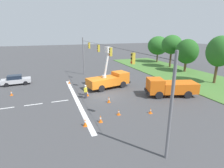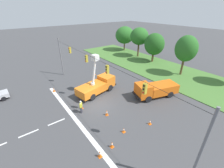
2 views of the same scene
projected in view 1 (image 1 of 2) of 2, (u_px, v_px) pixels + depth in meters
The scene contains 21 objects.
ground_plane at pixel (105, 95), 23.48m from camera, with size 200.00×200.00×0.00m, color #424244.
grass_verge at pixel (205, 82), 29.60m from camera, with size 56.00×12.00×0.10m, color #477533.
lane_markings at pixel (64, 101), 21.67m from camera, with size 17.60×15.25×0.01m.
signal_gantry at pixel (104, 61), 22.20m from camera, with size 26.20×0.33×7.20m.
tree_far_west at pixel (158, 46), 47.43m from camera, with size 5.27×5.61×7.10m.
tree_west at pixel (172, 45), 40.47m from camera, with size 4.67×4.63×7.54m.
tree_centre at pixel (187, 52), 35.99m from camera, with size 4.82×4.30×6.83m.
tree_east at pixel (219, 52), 27.39m from camera, with size 4.08×3.67×7.67m.
utility_truck_bucket_lift at pixel (109, 79), 26.38m from camera, with size 3.60×6.86×6.13m.
utility_truck_support_near at pixel (170, 87), 23.02m from camera, with size 4.21×6.97×2.36m.
sedan_silver at pixel (16, 80), 28.06m from camera, with size 2.10×4.39×1.56m.
road_worker at pixel (86, 91), 22.18m from camera, with size 0.49×0.49×1.77m.
traffic_cone_foreground_left at pixel (69, 82), 28.75m from camera, with size 0.36×0.36×0.70m.
traffic_cone_foreground_right at pixel (87, 93), 23.16m from camera, with size 0.36×0.36×0.73m.
traffic_cone_mid_right at pixel (100, 119), 16.40m from camera, with size 0.36×0.36×0.72m.
traffic_cone_near_bucket at pixel (109, 99), 21.00m from camera, with size 0.36×0.36×0.76m.
traffic_cone_lane_edge_a at pixel (150, 111), 18.20m from camera, with size 0.36×0.36×0.61m.
traffic_cone_lane_edge_b at pixel (11, 93), 23.36m from camera, with size 0.36×0.36×0.64m.
traffic_cone_far_left at pixel (114, 75), 33.41m from camera, with size 0.36×0.36×0.59m.
traffic_cone_far_right at pixel (119, 112), 17.88m from camera, with size 0.36×0.36×0.59m.
traffic_cone_centre_line at pixel (85, 122), 15.70m from camera, with size 0.36×0.36×0.79m.
Camera 1 is at (20.97, -6.94, 8.18)m, focal length 28.00 mm.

